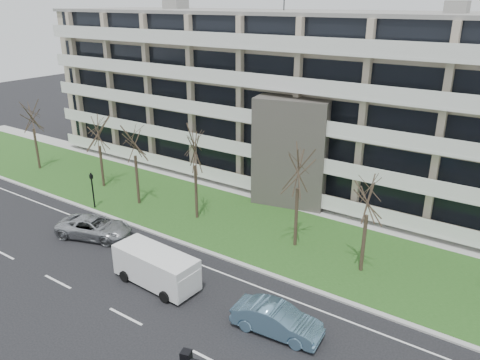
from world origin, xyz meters
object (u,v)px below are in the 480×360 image
Objects in this scene: blue_sedan at (277,320)px; silver_pickup at (94,227)px; pedestrian_signal at (92,186)px; white_van at (157,265)px.

silver_pickup is at bearing 78.69° from blue_sedan.
silver_pickup is at bearing -20.56° from pedestrian_signal.
blue_sedan is at bearing 4.91° from pedestrian_signal.
white_van is (-8.21, -0.22, 0.51)m from blue_sedan.
blue_sedan is 0.84× the size of white_van.
silver_pickup is 16.37m from blue_sedan.
silver_pickup is 8.30m from white_van.
white_van is at bearing 86.08° from blue_sedan.
blue_sedan is (16.28, -1.67, 0.03)m from silver_pickup.
white_van is at bearing -122.22° from silver_pickup.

